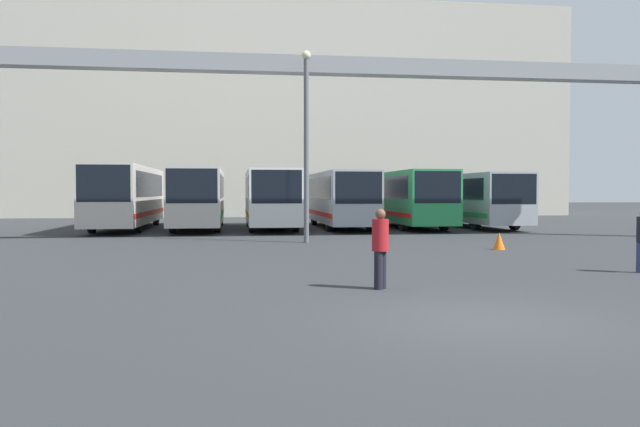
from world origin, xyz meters
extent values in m
plane|color=#2D3033|center=(0.00, 0.00, 0.00)|extent=(200.00, 200.00, 0.00)
cube|color=#B7B2A3|center=(0.00, 46.42, 8.82)|extent=(48.73, 12.00, 17.63)
cube|color=gray|center=(0.00, 16.50, 7.23)|extent=(29.90, 0.80, 0.70)
cube|color=beige|center=(-9.65, 25.64, 1.84)|extent=(2.54, 12.20, 2.98)
cube|color=black|center=(-9.65, 19.57, 2.39)|extent=(2.33, 0.06, 1.67)
cube|color=black|center=(-9.65, 25.64, 2.39)|extent=(2.57, 10.37, 1.25)
cube|color=red|center=(-9.65, 25.64, 0.89)|extent=(2.57, 11.59, 0.24)
cylinder|color=black|center=(-10.75, 22.23, 0.48)|extent=(0.28, 0.96, 0.96)
cylinder|color=black|center=(-8.54, 22.23, 0.48)|extent=(0.28, 0.96, 0.96)
cylinder|color=black|center=(-10.75, 29.06, 0.48)|extent=(0.28, 0.96, 0.96)
cylinder|color=black|center=(-8.54, 29.06, 0.48)|extent=(0.28, 0.96, 0.96)
cube|color=beige|center=(-5.79, 24.86, 1.76)|extent=(2.51, 10.63, 2.82)
cube|color=black|center=(-5.79, 19.57, 2.28)|extent=(2.31, 0.06, 1.58)
cube|color=black|center=(-5.79, 24.86, 2.28)|extent=(2.54, 9.03, 1.19)
cube|color=#268C4C|center=(-5.79, 24.86, 0.86)|extent=(2.54, 10.09, 0.24)
cylinder|color=black|center=(-6.88, 21.88, 0.46)|extent=(0.28, 0.92, 0.92)
cylinder|color=black|center=(-4.69, 21.88, 0.46)|extent=(0.28, 0.92, 0.92)
cylinder|color=black|center=(-6.88, 27.83, 0.46)|extent=(0.28, 0.92, 0.92)
cylinder|color=black|center=(-4.69, 27.83, 0.46)|extent=(0.28, 0.92, 0.92)
cube|color=silver|center=(-1.93, 24.57, 1.74)|extent=(2.53, 10.04, 2.78)
cube|color=black|center=(-1.93, 19.57, 2.25)|extent=(2.33, 0.06, 1.56)
cube|color=black|center=(-1.93, 24.57, 2.25)|extent=(2.56, 8.54, 1.17)
cube|color=orange|center=(-1.93, 24.57, 0.85)|extent=(2.56, 9.54, 0.24)
cylinder|color=black|center=(-3.04, 21.76, 0.48)|extent=(0.28, 0.96, 0.96)
cylinder|color=black|center=(-0.82, 21.76, 0.48)|extent=(0.28, 0.96, 0.96)
cylinder|color=black|center=(-3.04, 27.38, 0.48)|extent=(0.28, 0.96, 0.96)
cylinder|color=black|center=(-0.82, 27.38, 0.48)|extent=(0.28, 0.96, 0.96)
cube|color=#999EA5|center=(1.93, 24.92, 1.71)|extent=(2.44, 10.74, 2.72)
cube|color=black|center=(1.93, 19.57, 2.21)|extent=(2.24, 0.06, 1.52)
cube|color=black|center=(1.93, 24.92, 2.21)|extent=(2.47, 9.13, 1.14)
cube|color=red|center=(1.93, 24.92, 0.84)|extent=(2.47, 10.20, 0.24)
cylinder|color=black|center=(0.87, 21.91, 0.49)|extent=(0.28, 0.97, 0.97)
cylinder|color=black|center=(2.99, 21.91, 0.49)|extent=(0.28, 0.97, 0.97)
cylinder|color=black|center=(0.87, 27.92, 0.49)|extent=(0.28, 0.97, 0.97)
cylinder|color=black|center=(2.99, 27.92, 0.49)|extent=(0.28, 0.97, 0.97)
cube|color=#268C4C|center=(5.79, 24.72, 1.73)|extent=(2.50, 10.35, 2.76)
cube|color=black|center=(5.79, 19.57, 2.24)|extent=(2.30, 0.06, 1.55)
cube|color=black|center=(5.79, 24.72, 2.24)|extent=(2.53, 8.79, 1.16)
cube|color=red|center=(5.79, 24.72, 0.85)|extent=(2.53, 9.83, 0.24)
cylinder|color=black|center=(4.70, 21.82, 0.54)|extent=(0.28, 1.08, 1.08)
cylinder|color=black|center=(6.88, 21.82, 0.54)|extent=(0.28, 1.08, 1.08)
cylinder|color=black|center=(4.70, 27.61, 0.54)|extent=(0.28, 1.08, 1.08)
cylinder|color=black|center=(6.88, 27.61, 0.54)|extent=(0.28, 1.08, 1.08)
cube|color=#999EA5|center=(9.65, 24.66, 1.67)|extent=(2.50, 10.24, 2.64)
cube|color=black|center=(9.65, 19.57, 2.15)|extent=(2.30, 0.06, 1.48)
cube|color=black|center=(9.65, 24.66, 2.15)|extent=(2.53, 8.70, 1.11)
cube|color=#268C4C|center=(9.65, 24.66, 0.83)|extent=(2.53, 9.73, 0.24)
cylinder|color=black|center=(8.56, 21.80, 0.53)|extent=(0.28, 1.06, 1.06)
cylinder|color=black|center=(10.73, 21.80, 0.53)|extent=(0.28, 1.06, 1.06)
cylinder|color=black|center=(8.56, 27.53, 0.53)|extent=(0.28, 1.06, 1.06)
cylinder|color=black|center=(10.73, 27.53, 0.53)|extent=(0.28, 1.06, 1.06)
cylinder|color=black|center=(-0.83, 3.41, 0.40)|extent=(0.18, 0.18, 0.79)
cylinder|color=black|center=(-0.93, 3.29, 0.40)|extent=(0.18, 0.18, 0.79)
cylinder|color=#A5191E|center=(-0.88, 3.35, 1.12)|extent=(0.35, 0.35, 0.66)
sphere|color=brown|center=(-0.88, 3.35, 1.56)|extent=(0.21, 0.21, 0.21)
cylinder|color=navy|center=(6.14, 5.00, 0.38)|extent=(0.17, 0.17, 0.76)
cone|color=orange|center=(5.29, 11.43, 0.30)|extent=(0.41, 0.41, 0.60)
cylinder|color=#595B60|center=(-1.05, 15.27, 3.61)|extent=(0.20, 0.20, 7.23)
sphere|color=beige|center=(-1.05, 15.27, 7.38)|extent=(0.36, 0.36, 0.36)
camera|label=1|loc=(-3.88, -9.24, 2.02)|focal=35.00mm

